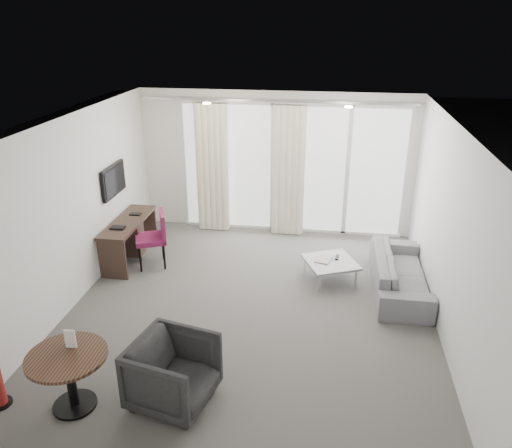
# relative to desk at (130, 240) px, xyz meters

# --- Properties ---
(floor) EXTENTS (5.00, 6.00, 0.00)m
(floor) POSITION_rel_desk_xyz_m (2.25, -1.36, -0.35)
(floor) COLOR #565450
(floor) RESTS_ON ground
(ceiling) EXTENTS (5.00, 6.00, 0.00)m
(ceiling) POSITION_rel_desk_xyz_m (2.25, -1.36, 2.25)
(ceiling) COLOR white
(ceiling) RESTS_ON ground
(wall_left) EXTENTS (0.00, 6.00, 2.60)m
(wall_left) POSITION_rel_desk_xyz_m (-0.25, -1.36, 0.95)
(wall_left) COLOR silver
(wall_left) RESTS_ON ground
(wall_right) EXTENTS (0.00, 6.00, 2.60)m
(wall_right) POSITION_rel_desk_xyz_m (4.75, -1.36, 0.95)
(wall_right) COLOR silver
(wall_right) RESTS_ON ground
(wall_front) EXTENTS (5.00, 0.00, 2.60)m
(wall_front) POSITION_rel_desk_xyz_m (2.25, -4.36, 0.95)
(wall_front) COLOR silver
(wall_front) RESTS_ON ground
(window_panel) EXTENTS (4.00, 0.02, 2.38)m
(window_panel) POSITION_rel_desk_xyz_m (2.55, 1.63, 0.85)
(window_panel) COLOR white
(window_panel) RESTS_ON ground
(window_frame) EXTENTS (4.10, 0.06, 2.44)m
(window_frame) POSITION_rel_desk_xyz_m (2.55, 1.61, 0.85)
(window_frame) COLOR white
(window_frame) RESTS_ON ground
(curtain_left) EXTENTS (0.60, 0.20, 2.38)m
(curtain_left) POSITION_rel_desk_xyz_m (1.10, 1.46, 0.85)
(curtain_left) COLOR beige
(curtain_left) RESTS_ON ground
(curtain_right) EXTENTS (0.60, 0.20, 2.38)m
(curtain_right) POSITION_rel_desk_xyz_m (2.50, 1.46, 0.85)
(curtain_right) COLOR beige
(curtain_right) RESTS_ON ground
(curtain_track) EXTENTS (4.80, 0.04, 0.04)m
(curtain_track) POSITION_rel_desk_xyz_m (2.25, 1.46, 2.10)
(curtain_track) COLOR #B2B2B7
(curtain_track) RESTS_ON ceiling
(downlight_a) EXTENTS (0.12, 0.12, 0.02)m
(downlight_a) POSITION_rel_desk_xyz_m (1.35, 0.24, 2.24)
(downlight_a) COLOR #FFE0B2
(downlight_a) RESTS_ON ceiling
(downlight_b) EXTENTS (0.12, 0.12, 0.02)m
(downlight_b) POSITION_rel_desk_xyz_m (3.45, 0.24, 2.24)
(downlight_b) COLOR #FFE0B2
(downlight_b) RESTS_ON ceiling
(desk) EXTENTS (0.46, 1.48, 0.69)m
(desk) POSITION_rel_desk_xyz_m (0.00, 0.00, 0.00)
(desk) COLOR #35251C
(desk) RESTS_ON floor
(tv) EXTENTS (0.05, 0.80, 0.50)m
(tv) POSITION_rel_desk_xyz_m (-0.21, 0.09, 1.00)
(tv) COLOR black
(tv) RESTS_ON wall_left
(desk_chair) EXTENTS (0.64, 0.62, 0.92)m
(desk_chair) POSITION_rel_desk_xyz_m (0.43, -0.16, 0.11)
(desk_chair) COLOR maroon
(desk_chair) RESTS_ON floor
(round_table) EXTENTS (1.00, 1.00, 0.65)m
(round_table) POSITION_rel_desk_xyz_m (0.70, -3.36, -0.02)
(round_table) COLOR #402719
(round_table) RESTS_ON floor
(menu_card) EXTENTS (0.11, 0.03, 0.21)m
(menu_card) POSITION_rel_desk_xyz_m (0.70, -3.23, 0.37)
(menu_card) COLOR white
(menu_card) RESTS_ON round_table
(tub_armchair) EXTENTS (0.97, 0.95, 0.74)m
(tub_armchair) POSITION_rel_desk_xyz_m (1.73, -3.12, 0.02)
(tub_armchair) COLOR #252525
(tub_armchair) RESTS_ON floor
(coffee_table) EXTENTS (0.96, 0.96, 0.33)m
(coffee_table) POSITION_rel_desk_xyz_m (3.33, -0.22, -0.18)
(coffee_table) COLOR gray
(coffee_table) RESTS_ON floor
(remote) EXTENTS (0.08, 0.18, 0.02)m
(remote) POSITION_rel_desk_xyz_m (3.42, -0.09, 0.01)
(remote) COLOR black
(remote) RESTS_ON coffee_table
(magazine) EXTENTS (0.28, 0.32, 0.02)m
(magazine) POSITION_rel_desk_xyz_m (3.22, -0.20, 0.01)
(magazine) COLOR gray
(magazine) RESTS_ON coffee_table
(sofa) EXTENTS (0.75, 1.92, 0.56)m
(sofa) POSITION_rel_desk_xyz_m (4.35, -0.36, -0.07)
(sofa) COLOR slate
(sofa) RESTS_ON floor
(terrace_slab) EXTENTS (5.60, 3.00, 0.12)m
(terrace_slab) POSITION_rel_desk_xyz_m (2.55, 3.14, -0.41)
(terrace_slab) COLOR #4D4D50
(terrace_slab) RESTS_ON ground
(rattan_chair_a) EXTENTS (0.65, 0.65, 0.91)m
(rattan_chair_a) POSITION_rel_desk_xyz_m (2.91, 3.25, 0.11)
(rattan_chair_a) COLOR brown
(rattan_chair_a) RESTS_ON terrace_slab
(rattan_chair_b) EXTENTS (0.72, 0.72, 0.82)m
(rattan_chair_b) POSITION_rel_desk_xyz_m (4.53, 3.07, 0.06)
(rattan_chair_b) COLOR brown
(rattan_chair_b) RESTS_ON terrace_slab
(rattan_table) EXTENTS (0.67, 0.67, 0.54)m
(rattan_table) POSITION_rel_desk_xyz_m (3.15, 3.18, -0.08)
(rattan_table) COLOR brown
(rattan_table) RESTS_ON terrace_slab
(balustrade) EXTENTS (5.50, 0.06, 1.05)m
(balustrade) POSITION_rel_desk_xyz_m (2.55, 4.59, 0.15)
(balustrade) COLOR #B2B2B7
(balustrade) RESTS_ON terrace_slab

